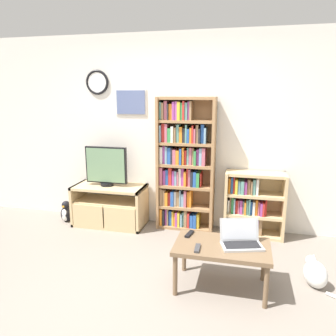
{
  "coord_description": "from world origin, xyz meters",
  "views": [
    {
      "loc": [
        0.88,
        -2.43,
        1.83
      ],
      "look_at": [
        0.05,
        1.04,
        1.0
      ],
      "focal_mm": 35.0,
      "sensor_mm": 36.0,
      "label": 1
    }
  ],
  "objects_px": {
    "television": "(106,166)",
    "cat": "(315,273)",
    "remote_near_laptop": "(189,234)",
    "remote_far_from_laptop": "(197,248)",
    "tv_stand": "(110,205)",
    "laptop": "(241,239)",
    "penguin_figurine": "(66,212)",
    "coffee_table": "(222,250)",
    "bookshelf_short": "(250,205)",
    "bookshelf_tall": "(183,165)"
  },
  "relations": [
    {
      "from": "coffee_table",
      "to": "laptop",
      "type": "xyz_separation_m",
      "value": [
        0.17,
        0.04,
        0.11
      ]
    },
    {
      "from": "coffee_table",
      "to": "penguin_figurine",
      "type": "distance_m",
      "value": 2.59
    },
    {
      "from": "remote_far_from_laptop",
      "to": "cat",
      "type": "bearing_deg",
      "value": -163.63
    },
    {
      "from": "coffee_table",
      "to": "laptop",
      "type": "distance_m",
      "value": 0.2
    },
    {
      "from": "tv_stand",
      "to": "bookshelf_tall",
      "type": "bearing_deg",
      "value": 8.34
    },
    {
      "from": "bookshelf_tall",
      "to": "television",
      "type": "bearing_deg",
      "value": -173.1
    },
    {
      "from": "bookshelf_short",
      "to": "laptop",
      "type": "xyz_separation_m",
      "value": [
        -0.09,
        -1.27,
        0.1
      ]
    },
    {
      "from": "television",
      "to": "remote_far_from_laptop",
      "type": "distance_m",
      "value": 2.03
    },
    {
      "from": "tv_stand",
      "to": "laptop",
      "type": "xyz_separation_m",
      "value": [
        1.82,
        -1.14,
        0.21
      ]
    },
    {
      "from": "bookshelf_tall",
      "to": "coffee_table",
      "type": "relative_size",
      "value": 2.01
    },
    {
      "from": "remote_far_from_laptop",
      "to": "penguin_figurine",
      "type": "height_order",
      "value": "remote_far_from_laptop"
    },
    {
      "from": "bookshelf_tall",
      "to": "penguin_figurine",
      "type": "xyz_separation_m",
      "value": [
        -1.68,
        -0.19,
        -0.74
      ]
    },
    {
      "from": "tv_stand",
      "to": "laptop",
      "type": "height_order",
      "value": "laptop"
    },
    {
      "from": "television",
      "to": "penguin_figurine",
      "type": "distance_m",
      "value": 0.94
    },
    {
      "from": "remote_near_laptop",
      "to": "penguin_figurine",
      "type": "bearing_deg",
      "value": 164.66
    },
    {
      "from": "remote_far_from_laptop",
      "to": "cat",
      "type": "distance_m",
      "value": 1.19
    },
    {
      "from": "bookshelf_tall",
      "to": "cat",
      "type": "xyz_separation_m",
      "value": [
        1.51,
        -1.11,
        -0.75
      ]
    },
    {
      "from": "laptop",
      "to": "penguin_figurine",
      "type": "bearing_deg",
      "value": 139.53
    },
    {
      "from": "laptop",
      "to": "remote_near_laptop",
      "type": "bearing_deg",
      "value": 151.91
    },
    {
      "from": "cat",
      "to": "penguin_figurine",
      "type": "relative_size",
      "value": 1.34
    },
    {
      "from": "cat",
      "to": "television",
      "type": "bearing_deg",
      "value": 125.49
    },
    {
      "from": "television",
      "to": "cat",
      "type": "height_order",
      "value": "television"
    },
    {
      "from": "bookshelf_short",
      "to": "penguin_figurine",
      "type": "relative_size",
      "value": 2.73
    },
    {
      "from": "television",
      "to": "cat",
      "type": "distance_m",
      "value": 2.83
    },
    {
      "from": "remote_far_from_laptop",
      "to": "cat",
      "type": "relative_size",
      "value": 0.39
    },
    {
      "from": "television",
      "to": "bookshelf_tall",
      "type": "xyz_separation_m",
      "value": [
        1.05,
        0.13,
        0.04
      ]
    },
    {
      "from": "bookshelf_short",
      "to": "cat",
      "type": "relative_size",
      "value": 2.04
    },
    {
      "from": "remote_near_laptop",
      "to": "remote_far_from_laptop",
      "type": "bearing_deg",
      "value": -55.49
    },
    {
      "from": "tv_stand",
      "to": "television",
      "type": "distance_m",
      "value": 0.55
    },
    {
      "from": "penguin_figurine",
      "to": "television",
      "type": "bearing_deg",
      "value": 6.13
    },
    {
      "from": "remote_far_from_laptop",
      "to": "remote_near_laptop",
      "type": "bearing_deg",
      "value": -69.1
    },
    {
      "from": "bookshelf_short",
      "to": "laptop",
      "type": "height_order",
      "value": "bookshelf_short"
    },
    {
      "from": "remote_far_from_laptop",
      "to": "penguin_figurine",
      "type": "xyz_separation_m",
      "value": [
        -2.1,
        1.28,
        -0.31
      ]
    },
    {
      "from": "cat",
      "to": "penguin_figurine",
      "type": "height_order",
      "value": "penguin_figurine"
    },
    {
      "from": "penguin_figurine",
      "to": "cat",
      "type": "bearing_deg",
      "value": -16.02
    },
    {
      "from": "bookshelf_short",
      "to": "tv_stand",
      "type": "bearing_deg",
      "value": -176.23
    },
    {
      "from": "laptop",
      "to": "penguin_figurine",
      "type": "relative_size",
      "value": 1.38
    },
    {
      "from": "television",
      "to": "remote_far_from_laptop",
      "type": "height_order",
      "value": "television"
    },
    {
      "from": "coffee_table",
      "to": "remote_far_from_laptop",
      "type": "bearing_deg",
      "value": -146.58
    },
    {
      "from": "television",
      "to": "penguin_figurine",
      "type": "bearing_deg",
      "value": -173.87
    },
    {
      "from": "tv_stand",
      "to": "laptop",
      "type": "distance_m",
      "value": 2.16
    },
    {
      "from": "bookshelf_tall",
      "to": "tv_stand",
      "type": "bearing_deg",
      "value": -171.66
    },
    {
      "from": "tv_stand",
      "to": "remote_near_laptop",
      "type": "distance_m",
      "value": 1.68
    },
    {
      "from": "cat",
      "to": "bookshelf_short",
      "type": "bearing_deg",
      "value": 85.99
    },
    {
      "from": "tv_stand",
      "to": "television",
      "type": "height_order",
      "value": "television"
    },
    {
      "from": "coffee_table",
      "to": "cat",
      "type": "bearing_deg",
      "value": 14.47
    },
    {
      "from": "television",
      "to": "remote_near_laptop",
      "type": "bearing_deg",
      "value": -38.18
    },
    {
      "from": "tv_stand",
      "to": "penguin_figurine",
      "type": "xyz_separation_m",
      "value": [
        -0.66,
        -0.05,
        -0.15
      ]
    },
    {
      "from": "coffee_table",
      "to": "remote_far_from_laptop",
      "type": "relative_size",
      "value": 5.47
    },
    {
      "from": "coffee_table",
      "to": "cat",
      "type": "relative_size",
      "value": 2.14
    }
  ]
}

